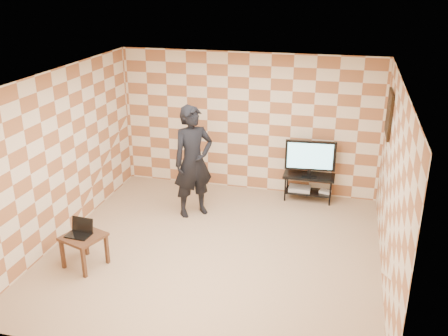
{
  "coord_description": "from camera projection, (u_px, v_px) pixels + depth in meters",
  "views": [
    {
      "loc": [
        1.81,
        -6.54,
        4.05
      ],
      "look_at": [
        0.0,
        0.6,
        1.15
      ],
      "focal_mm": 40.0,
      "sensor_mm": 36.0,
      "label": 1
    }
  ],
  "objects": [
    {
      "name": "game_console",
      "position": [
        325.0,
        192.0,
        9.39
      ],
      "size": [
        0.23,
        0.19,
        0.05
      ],
      "primitive_type": "cube",
      "rotation": [
        0.0,
        0.0,
        -0.24
      ],
      "color": "silver",
      "rests_on": "tv_stand"
    },
    {
      "name": "tv",
      "position": [
        310.0,
        156.0,
        9.21
      ],
      "size": [
        0.93,
        0.2,
        0.67
      ],
      "color": "black",
      "rests_on": "tv_stand"
    },
    {
      "name": "ceiling",
      "position": [
        213.0,
        78.0,
        6.81
      ],
      "size": [
        5.0,
        5.0,
        0.02
      ],
      "primitive_type": "cube",
      "color": "white",
      "rests_on": "wall_back"
    },
    {
      "name": "wall_back",
      "position": [
        248.0,
        123.0,
        9.56
      ],
      "size": [
        5.0,
        0.02,
        2.7
      ],
      "primitive_type": "cube",
      "color": "beige",
      "rests_on": "ground"
    },
    {
      "name": "side_table",
      "position": [
        84.0,
        241.0,
        7.24
      ],
      "size": [
        0.67,
        0.67,
        0.5
      ],
      "color": "#3A2218",
      "rests_on": "floor"
    },
    {
      "name": "person",
      "position": [
        193.0,
        162.0,
        8.62
      ],
      "size": [
        0.86,
        0.83,
        1.99
      ],
      "primitive_type": "imported",
      "rotation": [
        0.0,
        0.0,
        0.71
      ],
      "color": "black",
      "rests_on": "floor"
    },
    {
      "name": "wall_front",
      "position": [
        149.0,
        258.0,
        5.05
      ],
      "size": [
        5.0,
        0.02,
        2.7
      ],
      "primitive_type": "cube",
      "color": "beige",
      "rests_on": "ground"
    },
    {
      "name": "laptop",
      "position": [
        80.0,
        231.0,
        7.22
      ],
      "size": [
        0.36,
        0.29,
        0.23
      ],
      "color": "black",
      "rests_on": "side_table"
    },
    {
      "name": "tv_stand",
      "position": [
        309.0,
        182.0,
        9.4
      ],
      "size": [
        0.95,
        0.43,
        0.5
      ],
      "color": "black",
      "rests_on": "floor"
    },
    {
      "name": "dvd_player",
      "position": [
        300.0,
        189.0,
        9.5
      ],
      "size": [
        0.41,
        0.29,
        0.07
      ],
      "primitive_type": "cube",
      "rotation": [
        0.0,
        0.0,
        0.01
      ],
      "color": "silver",
      "rests_on": "tv_stand"
    },
    {
      "name": "floor",
      "position": [
        215.0,
        250.0,
        7.8
      ],
      "size": [
        5.0,
        5.0,
        0.0
      ],
      "primitive_type": "plane",
      "color": "tan",
      "rests_on": "ground"
    },
    {
      "name": "wall_right",
      "position": [
        392.0,
        187.0,
        6.73
      ],
      "size": [
        0.02,
        5.0,
        2.7
      ],
      "primitive_type": "cube",
      "color": "beige",
      "rests_on": "ground"
    },
    {
      "name": "wall_art",
      "position": [
        389.0,
        114.0,
        7.91
      ],
      "size": [
        0.04,
        0.72,
        0.72
      ],
      "color": "black",
      "rests_on": "wall_right"
    },
    {
      "name": "wall_left",
      "position": [
        61.0,
        155.0,
        7.87
      ],
      "size": [
        0.02,
        5.0,
        2.7
      ],
      "primitive_type": "cube",
      "color": "beige",
      "rests_on": "ground"
    }
  ]
}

